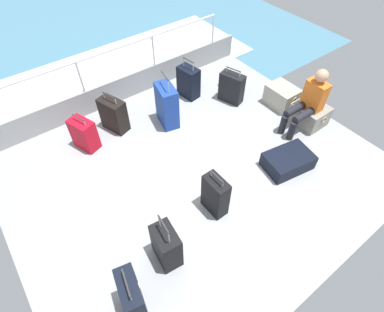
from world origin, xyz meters
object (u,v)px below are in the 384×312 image
Objects in this scene: suitcase_2 at (188,82)px; suitcase_6 at (288,161)px; cargo_crate_1 at (309,114)px; suitcase_8 at (167,106)px; suitcase_7 at (166,246)px; suitcase_4 at (215,195)px; passenger_seated at (309,101)px; suitcase_0 at (133,299)px; suitcase_1 at (232,88)px; paper_cup at (221,83)px; suitcase_3 at (114,115)px; suitcase_5 at (84,134)px; cargo_crate_0 at (282,96)px.

suitcase_2 is 0.98× the size of suitcase_6.
cargo_crate_1 is 0.75× the size of suitcase_6.
suitcase_7 is at bearing -34.07° from suitcase_8.
passenger_seated is at bearing 99.69° from suitcase_4.
suitcase_0 is 1.09× the size of suitcase_2.
suitcase_1 reaches higher than cargo_crate_1.
paper_cup is at bearing 127.50° from suitcase_0.
suitcase_0 reaches higher than suitcase_6.
suitcase_6 is (2.31, 1.65, -0.16)m from suitcase_3.
paper_cup is (-2.09, 1.89, -0.25)m from suitcase_4.
suitcase_0 is 3.81m from suitcase_2.
suitcase_8 reaches higher than suitcase_3.
cargo_crate_1 is 0.60× the size of suitcase_8.
suitcase_2 is 0.96× the size of suitcase_7.
suitcase_3 is (-1.84, -2.52, -0.26)m from passenger_seated.
paper_cup is (-0.46, 0.15, -0.23)m from suitcase_1.
cargo_crate_1 is 3.96m from suitcase_0.
passenger_seated is 1.07m from suitcase_6.
passenger_seated reaches higher than paper_cup.
suitcase_5 is at bearing -100.62° from suitcase_1.
suitcase_1 is 0.87× the size of suitcase_6.
suitcase_2 is 2.52m from suitcase_4.
suitcase_5 is at bearing -119.41° from passenger_seated.
suitcase_3 is 1.14× the size of suitcase_5.
suitcase_5 is (-2.61, 0.60, -0.10)m from suitcase_0.
passenger_seated is 1.29× the size of suitcase_0.
suitcase_4 is 1.15× the size of suitcase_5.
cargo_crate_0 is at bearing 112.56° from suitcase_4.
cargo_crate_0 is 0.91m from suitcase_1.
suitcase_2 is at bearing -147.23° from cargo_crate_1.
suitcase_0 is at bearing -81.78° from suitcase_6.
suitcase_0 reaches higher than suitcase_2.
cargo_crate_0 is 1.21m from paper_cup.
suitcase_4 is 0.89× the size of suitcase_7.
passenger_seated is 2.11m from suitcase_2.
paper_cup is at bearing 129.42° from suitcase_7.
cargo_crate_0 is at bearing 23.83° from paper_cup.
suitcase_6 is at bearing 98.22° from suitcase_0.
passenger_seated reaches higher than suitcase_6.
suitcase_6 is (0.09, 1.34, -0.18)m from suitcase_4.
passenger_seated reaches higher than suitcase_1.
suitcase_0 is 3.85m from suitcase_1.
cargo_crate_0 is 1.70m from suitcase_2.
suitcase_1 is 1.10× the size of suitcase_5.
suitcase_2 is 0.73m from paper_cup.
cargo_crate_0 is 0.53× the size of passenger_seated.
cargo_crate_1 is 1.41m from suitcase_1.
passenger_seated is (0.61, -0.16, 0.36)m from cargo_crate_0.
suitcase_7 is at bearing -87.32° from suitcase_6.
suitcase_1 is at bearing -159.14° from passenger_seated.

